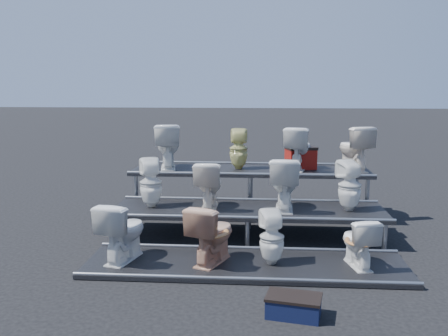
# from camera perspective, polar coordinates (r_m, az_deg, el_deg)

# --- Properties ---
(ground) EXTENTS (80.00, 80.00, 0.00)m
(ground) POSITION_cam_1_polar(r_m,az_deg,el_deg) (7.91, 2.78, -7.88)
(ground) COLOR black
(ground) RESTS_ON ground
(tier_front) EXTENTS (4.20, 1.20, 0.06)m
(tier_front) POSITION_cam_1_polar(r_m,az_deg,el_deg) (6.67, 2.47, -11.01)
(tier_front) COLOR black
(tier_front) RESTS_ON ground
(tier_mid) EXTENTS (4.20, 1.20, 0.46)m
(tier_mid) POSITION_cam_1_polar(r_m,az_deg,el_deg) (7.85, 2.79, -6.28)
(tier_mid) COLOR black
(tier_mid) RESTS_ON ground
(tier_back) EXTENTS (4.20, 1.20, 0.86)m
(tier_back) POSITION_cam_1_polar(r_m,az_deg,el_deg) (9.06, 3.02, -2.79)
(tier_back) COLOR black
(tier_back) RESTS_ON ground
(toilet_0) EXTENTS (0.63, 0.87, 0.80)m
(toilet_0) POSITION_cam_1_polar(r_m,az_deg,el_deg) (6.78, -11.50, -7.04)
(toilet_0) COLOR white
(toilet_0) RESTS_ON tier_front
(toilet_1) EXTENTS (0.70, 0.88, 0.78)m
(toilet_1) POSITION_cam_1_polar(r_m,az_deg,el_deg) (6.56, -1.40, -7.47)
(toilet_1) COLOR tan
(toilet_1) RESTS_ON tier_front
(toilet_2) EXTENTS (0.37, 0.38, 0.71)m
(toilet_2) POSITION_cam_1_polar(r_m,az_deg,el_deg) (6.55, 5.49, -7.90)
(toilet_2) COLOR white
(toilet_2) RESTS_ON tier_front
(toilet_3) EXTENTS (0.49, 0.70, 0.65)m
(toilet_3) POSITION_cam_1_polar(r_m,az_deg,el_deg) (6.67, 15.10, -8.12)
(toilet_3) COLOR white
(toilet_3) RESTS_ON tier_front
(toilet_4) EXTENTS (0.44, 0.44, 0.77)m
(toilet_4) POSITION_cam_1_polar(r_m,az_deg,el_deg) (7.89, -8.36, -1.69)
(toilet_4) COLOR white
(toilet_4) RESTS_ON tier_mid
(toilet_5) EXTENTS (0.42, 0.73, 0.74)m
(toilet_5) POSITION_cam_1_polar(r_m,az_deg,el_deg) (7.74, -1.76, -1.91)
(toilet_5) COLOR silver
(toilet_5) RESTS_ON tier_mid
(toilet_6) EXTENTS (0.49, 0.82, 0.82)m
(toilet_6) POSITION_cam_1_polar(r_m,az_deg,el_deg) (7.70, 6.89, -1.76)
(toilet_6) COLOR white
(toilet_6) RESTS_ON tier_mid
(toilet_7) EXTENTS (0.44, 0.45, 0.77)m
(toilet_7) POSITION_cam_1_polar(r_m,az_deg,el_deg) (7.81, 14.16, -1.98)
(toilet_7) COLOR white
(toilet_7) RESTS_ON tier_mid
(toilet_8) EXTENTS (0.58, 0.86, 0.81)m
(toilet_8) POSITION_cam_1_polar(r_m,az_deg,el_deg) (9.07, -6.49, 2.53)
(toilet_8) COLOR white
(toilet_8) RESTS_ON tier_back
(toilet_9) EXTENTS (0.33, 0.34, 0.72)m
(toilet_9) POSITION_cam_1_polar(r_m,az_deg,el_deg) (8.92, 1.69, 2.19)
(toilet_9) COLOR #CAC77B
(toilet_9) RESTS_ON tier_back
(toilet_10) EXTENTS (0.60, 0.84, 0.77)m
(toilet_10) POSITION_cam_1_polar(r_m,az_deg,el_deg) (8.94, 8.52, 2.25)
(toilet_10) COLOR white
(toilet_10) RESTS_ON tier_back
(toilet_11) EXTENTS (0.65, 0.87, 0.79)m
(toilet_11) POSITION_cam_1_polar(r_m,az_deg,el_deg) (9.06, 14.63, 2.21)
(toilet_11) COLOR silver
(toilet_11) RESTS_ON tier_back
(red_crate) EXTENTS (0.57, 0.50, 0.35)m
(red_crate) POSITION_cam_1_polar(r_m,az_deg,el_deg) (9.09, 8.75, 1.04)
(red_crate) COLOR maroon
(red_crate) RESTS_ON tier_back
(step_stool) EXTENTS (0.60, 0.43, 0.20)m
(step_stool) POSITION_cam_1_polar(r_m,az_deg,el_deg) (5.41, 7.95, -15.49)
(step_stool) COLOR black
(step_stool) RESTS_ON ground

